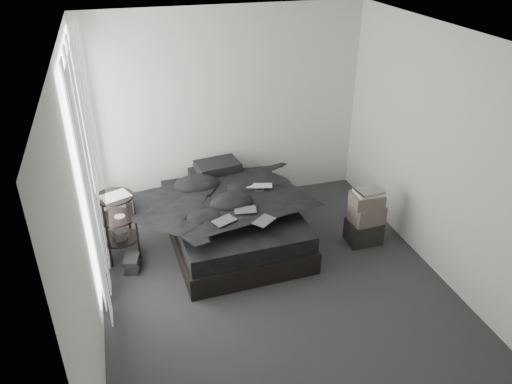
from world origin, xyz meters
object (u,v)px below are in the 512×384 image
object	(u,v)px
bed	(233,230)
laptop	(259,183)
side_stand	(119,227)
box_lower	(364,231)

from	to	relation	value
bed	laptop	size ratio (longest dim) A/B	6.24
laptop	side_stand	xyz separation A→B (m)	(-1.68, -0.02, -0.31)
side_stand	bed	bearing A→B (deg)	-1.87
box_lower	laptop	bearing A→B (deg)	155.14
laptop	box_lower	xyz separation A→B (m)	(1.17, -0.54, -0.56)
bed	box_lower	xyz separation A→B (m)	(1.52, -0.48, 0.01)
box_lower	side_stand	bearing A→B (deg)	169.62
laptop	side_stand	distance (m)	1.71
bed	side_stand	distance (m)	1.36
bed	side_stand	xyz separation A→B (m)	(-1.33, 0.04, 0.26)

